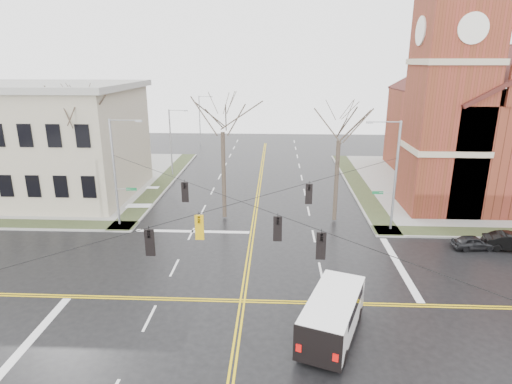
{
  "coord_description": "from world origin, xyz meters",
  "views": [
    {
      "loc": [
        1.88,
        -22.19,
        13.65
      ],
      "look_at": [
        0.52,
        6.0,
        4.91
      ],
      "focal_mm": 30.0,
      "sensor_mm": 36.0,
      "label": 1
    }
  ],
  "objects_px": {
    "streetlight_north_b": "(201,118)",
    "tree_nw_far": "(81,118)",
    "parked_car_b": "(512,242)",
    "signal_pole_ne": "(394,173)",
    "parked_car_a": "(473,243)",
    "signal_pole_nw": "(116,170)",
    "tree_ne": "(339,135)",
    "church": "(493,111)",
    "streetlight_north_a": "(172,140)",
    "cargo_van": "(333,312)",
    "tree_nw_near": "(223,126)"
  },
  "relations": [
    {
      "from": "streetlight_north_b",
      "to": "tree_nw_far",
      "type": "xyz_separation_m",
      "value": [
        -4.07,
        -34.57,
        4.5
      ]
    },
    {
      "from": "parked_car_b",
      "to": "signal_pole_ne",
      "type": "bearing_deg",
      "value": 75.26
    },
    {
      "from": "parked_car_a",
      "to": "signal_pole_nw",
      "type": "bearing_deg",
      "value": 78.65
    },
    {
      "from": "parked_car_b",
      "to": "tree_nw_far",
      "type": "bearing_deg",
      "value": 88.79
    },
    {
      "from": "signal_pole_nw",
      "to": "parked_car_a",
      "type": "relative_size",
      "value": 2.91
    },
    {
      "from": "tree_nw_far",
      "to": "tree_ne",
      "type": "height_order",
      "value": "tree_nw_far"
    },
    {
      "from": "tree_nw_far",
      "to": "streetlight_north_b",
      "type": "bearing_deg",
      "value": 83.29
    },
    {
      "from": "church",
      "to": "tree_nw_far",
      "type": "height_order",
      "value": "church"
    },
    {
      "from": "signal_pole_nw",
      "to": "parked_car_b",
      "type": "distance_m",
      "value": 31.39
    },
    {
      "from": "parked_car_b",
      "to": "tree_nw_far",
      "type": "xyz_separation_m",
      "value": [
        -34.31,
        5.34,
        8.31
      ]
    },
    {
      "from": "streetlight_north_a",
      "to": "signal_pole_nw",
      "type": "bearing_deg",
      "value": -92.32
    },
    {
      "from": "parked_car_a",
      "to": "church",
      "type": "bearing_deg",
      "value": -30.01
    },
    {
      "from": "parked_car_a",
      "to": "streetlight_north_a",
      "type": "bearing_deg",
      "value": 49.6
    },
    {
      "from": "church",
      "to": "signal_pole_nw",
      "type": "relative_size",
      "value": 3.06
    },
    {
      "from": "cargo_van",
      "to": "parked_car_a",
      "type": "xyz_separation_m",
      "value": [
        11.86,
        11.02,
        -0.79
      ]
    },
    {
      "from": "parked_car_b",
      "to": "tree_nw_near",
      "type": "xyz_separation_m",
      "value": [
        -22.28,
        5.67,
        7.64
      ]
    },
    {
      "from": "signal_pole_nw",
      "to": "tree_ne",
      "type": "xyz_separation_m",
      "value": [
        18.4,
        1.98,
        2.71
      ]
    },
    {
      "from": "signal_pole_nw",
      "to": "tree_ne",
      "type": "bearing_deg",
      "value": 6.13
    },
    {
      "from": "signal_pole_nw",
      "to": "parked_car_a",
      "type": "xyz_separation_m",
      "value": [
        28.11,
        -3.4,
        -4.42
      ]
    },
    {
      "from": "tree_nw_far",
      "to": "cargo_van",
      "type": "bearing_deg",
      "value": -39.78
    },
    {
      "from": "church",
      "to": "tree_nw_near",
      "type": "height_order",
      "value": "church"
    },
    {
      "from": "church",
      "to": "signal_pole_nw",
      "type": "xyz_separation_m",
      "value": [
        -36.09,
        -13.28,
        -3.48
      ]
    },
    {
      "from": "streetlight_north_b",
      "to": "parked_car_b",
      "type": "bearing_deg",
      "value": -52.84
    },
    {
      "from": "signal_pole_nw",
      "to": "tree_nw_far",
      "type": "height_order",
      "value": "tree_nw_far"
    },
    {
      "from": "parked_car_a",
      "to": "tree_nw_far",
      "type": "height_order",
      "value": "tree_nw_far"
    },
    {
      "from": "signal_pole_ne",
      "to": "tree_ne",
      "type": "distance_m",
      "value": 5.41
    },
    {
      "from": "church",
      "to": "parked_car_b",
      "type": "distance_m",
      "value": 19.13
    },
    {
      "from": "cargo_van",
      "to": "parked_car_b",
      "type": "relative_size",
      "value": 1.59
    },
    {
      "from": "church",
      "to": "tree_nw_near",
      "type": "bearing_deg",
      "value": -158.14
    },
    {
      "from": "cargo_van",
      "to": "tree_nw_near",
      "type": "height_order",
      "value": "tree_nw_near"
    },
    {
      "from": "streetlight_north_a",
      "to": "tree_nw_near",
      "type": "distance_m",
      "value": 16.75
    },
    {
      "from": "streetlight_north_b",
      "to": "tree_nw_near",
      "type": "relative_size",
      "value": 0.7
    },
    {
      "from": "signal_pole_nw",
      "to": "cargo_van",
      "type": "distance_m",
      "value": 22.03
    },
    {
      "from": "cargo_van",
      "to": "streetlight_north_a",
      "type": "bearing_deg",
      "value": 136.99
    },
    {
      "from": "tree_nw_far",
      "to": "signal_pole_nw",
      "type": "bearing_deg",
      "value": -29.63
    },
    {
      "from": "streetlight_north_b",
      "to": "tree_nw_far",
      "type": "height_order",
      "value": "tree_nw_far"
    },
    {
      "from": "streetlight_north_a",
      "to": "parked_car_b",
      "type": "relative_size",
      "value": 2.03
    },
    {
      "from": "signal_pole_nw",
      "to": "cargo_van",
      "type": "relative_size",
      "value": 1.44
    },
    {
      "from": "signal_pole_nw",
      "to": "parked_car_b",
      "type": "bearing_deg",
      "value": -6.28
    },
    {
      "from": "signal_pole_ne",
      "to": "parked_car_b",
      "type": "distance_m",
      "value": 9.92
    },
    {
      "from": "streetlight_north_a",
      "to": "streetlight_north_b",
      "type": "height_order",
      "value": "same"
    },
    {
      "from": "streetlight_north_a",
      "to": "parked_car_b",
      "type": "distance_m",
      "value": 36.4
    },
    {
      "from": "cargo_van",
      "to": "tree_ne",
      "type": "distance_m",
      "value": 17.72
    },
    {
      "from": "parked_car_a",
      "to": "tree_ne",
      "type": "height_order",
      "value": "tree_ne"
    },
    {
      "from": "streetlight_north_b",
      "to": "cargo_van",
      "type": "relative_size",
      "value": 1.28
    },
    {
      "from": "signal_pole_ne",
      "to": "signal_pole_nw",
      "type": "distance_m",
      "value": 22.64
    },
    {
      "from": "cargo_van",
      "to": "parked_car_b",
      "type": "distance_m",
      "value": 18.36
    },
    {
      "from": "signal_pole_ne",
      "to": "tree_nw_near",
      "type": "bearing_deg",
      "value": 170.81
    },
    {
      "from": "church",
      "to": "tree_nw_far",
      "type": "bearing_deg",
      "value": -163.96
    },
    {
      "from": "church",
      "to": "tree_ne",
      "type": "relative_size",
      "value": 2.6
    }
  ]
}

